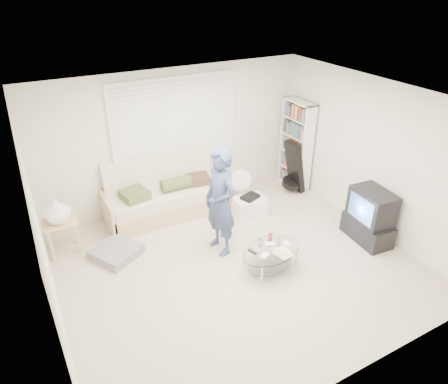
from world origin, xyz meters
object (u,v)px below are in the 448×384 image
futon_sofa (166,196)px  coffee_table (271,253)px  bookshelf (296,145)px  tv_unit (370,217)px

futon_sofa → coffee_table: (0.77, -2.22, -0.05)m
futon_sofa → bookshelf: (2.72, -0.17, 0.53)m
futon_sofa → tv_unit: 3.49m
futon_sofa → tv_unit: (2.59, -2.33, 0.09)m
futon_sofa → bookshelf: bearing=-3.7°
bookshelf → coffee_table: 2.88m
coffee_table → tv_unit: bearing=-3.4°
futon_sofa → coffee_table: size_ratio=2.05×
futon_sofa → bookshelf: bookshelf is taller
futon_sofa → coffee_table: 2.35m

